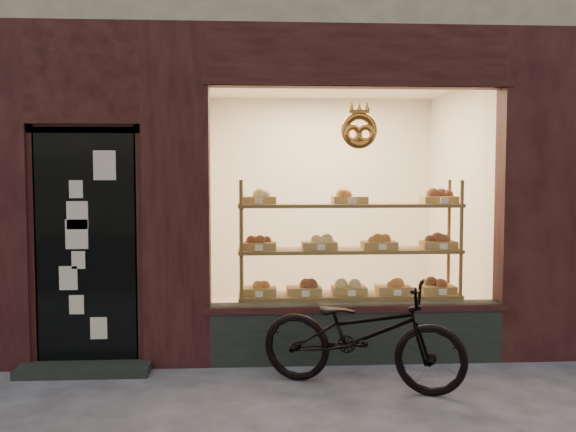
{
  "coord_description": "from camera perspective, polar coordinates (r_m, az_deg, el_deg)",
  "views": [
    {
      "loc": [
        -0.54,
        -3.74,
        1.76
      ],
      "look_at": [
        -0.19,
        2.0,
        1.38
      ],
      "focal_mm": 40.0,
      "sensor_mm": 36.0,
      "label": 1
    }
  ],
  "objects": [
    {
      "name": "bicycle",
      "position": [
        5.39,
        6.58,
        -10.38
      ],
      "size": [
        1.8,
        1.21,
        0.89
      ],
      "primitive_type": "imported",
      "rotation": [
        0.0,
        0.0,
        1.17
      ],
      "color": "black",
      "rests_on": "ground"
    },
    {
      "name": "display_shelf",
      "position": [
        6.44,
        5.45,
        -4.52
      ],
      "size": [
        2.2,
        0.45,
        1.7
      ],
      "color": "brown",
      "rests_on": "ground"
    }
  ]
}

